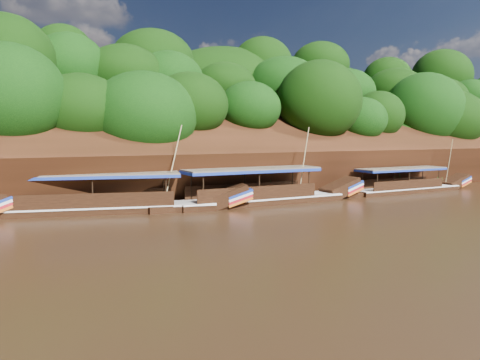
# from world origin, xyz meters

# --- Properties ---
(ground) EXTENTS (160.00, 160.00, 0.00)m
(ground) POSITION_xyz_m (0.00, 0.00, 0.00)
(ground) COLOR black
(ground) RESTS_ON ground
(riverbank) EXTENTS (120.00, 30.06, 19.40)m
(riverbank) POSITION_xyz_m (-0.01, 22.73, 1.89)
(riverbank) COLOR black
(riverbank) RESTS_ON ground
(boat_0) EXTENTS (13.54, 2.28, 5.09)m
(boat_0) POSITION_xyz_m (13.86, 7.34, 0.50)
(boat_0) COLOR black
(boat_0) RESTS_ON ground
(boat_1) EXTENTS (15.58, 2.92, 6.16)m
(boat_1) POSITION_xyz_m (-1.09, 7.33, 0.61)
(boat_1) COLOR black
(boat_1) RESTS_ON ground
(boat_2) EXTENTS (16.58, 6.33, 6.24)m
(boat_2) POSITION_xyz_m (-11.87, 8.61, 0.59)
(boat_2) COLOR black
(boat_2) RESTS_ON ground
(reeds) EXTENTS (49.67, 2.56, 2.04)m
(reeds) POSITION_xyz_m (-2.86, 9.52, 0.89)
(reeds) COLOR #195B16
(reeds) RESTS_ON ground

